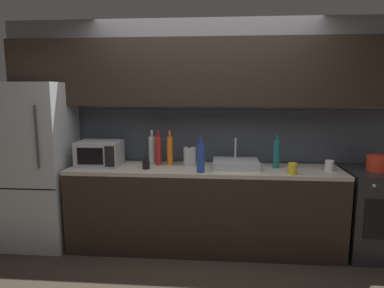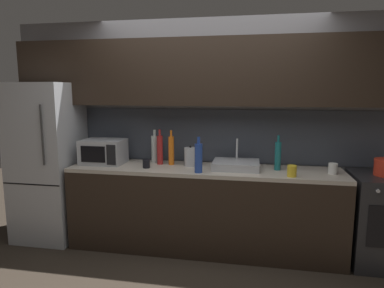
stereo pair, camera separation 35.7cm
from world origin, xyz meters
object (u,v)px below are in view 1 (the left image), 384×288
wine_bottle_orange (170,151)px  mug_yellow (292,169)px  microwave (100,153)px  mug_dark (146,165)px  mug_white (329,165)px  wine_bottle_blue (201,158)px  wine_bottle_red (158,150)px  oven_range (374,213)px  wine_bottle_clear (152,149)px  kettle (190,157)px  refrigerator (40,165)px  wine_bottle_teal (276,154)px  cooking_pot (379,163)px

wine_bottle_orange → mug_yellow: (1.25, -0.31, -0.11)m
microwave → mug_dark: 0.56m
mug_yellow → mug_white: size_ratio=1.04×
wine_bottle_blue → wine_bottle_red: size_ratio=0.93×
microwave → mug_yellow: (2.01, -0.23, -0.08)m
oven_range → mug_dark: mug_dark is taller
wine_bottle_clear → oven_range: bearing=-4.6°
kettle → wine_bottle_blue: (0.13, -0.28, 0.05)m
wine_bottle_blue → wine_bottle_red: (-0.48, 0.30, 0.01)m
microwave → wine_bottle_blue: (1.11, -0.22, 0.02)m
refrigerator → wine_bottle_orange: (1.44, 0.10, 0.16)m
refrigerator → kettle: 1.67m
wine_bottle_blue → mug_white: 1.32m
wine_bottle_blue → oven_range: bearing=6.5°
wine_bottle_teal → mug_yellow: (0.12, -0.26, -0.10)m
kettle → mug_white: size_ratio=2.12×
mug_yellow → cooking_pot: cooking_pot is taller
wine_bottle_orange → wine_bottle_blue: bearing=-40.8°
refrigerator → wine_bottle_clear: (1.22, 0.19, 0.16)m
wine_bottle_orange → cooking_pot: (2.16, -0.10, -0.08)m
oven_range → wine_bottle_teal: wine_bottle_teal is taller
wine_bottle_clear → mug_white: (1.88, -0.21, -0.10)m
wine_bottle_orange → wine_bottle_teal: size_ratio=1.06×
wine_bottle_clear → mug_yellow: bearing=-15.1°
wine_bottle_teal → wine_bottle_blue: bearing=-161.8°
cooking_pot → wine_bottle_clear: bearing=175.4°
kettle → mug_dark: bearing=-158.0°
microwave → mug_dark: (0.54, -0.12, -0.09)m
wine_bottle_orange → mug_dark: (-0.22, -0.21, -0.12)m
oven_range → wine_bottle_red: bearing=177.5°
oven_range → wine_bottle_clear: 2.45m
refrigerator → mug_dark: refrigerator is taller
wine_bottle_orange → wine_bottle_red: wine_bottle_red is taller
microwave → mug_white: bearing=-1.0°
wine_bottle_blue → wine_bottle_clear: bearing=145.2°
wine_bottle_red → cooking_pot: bearing=-2.5°
kettle → mug_dark: kettle is taller
wine_bottle_red → refrigerator: bearing=-175.7°
cooking_pot → mug_dark: bearing=-177.4°
wine_bottle_clear → wine_bottle_teal: bearing=-5.9°
mug_dark → wine_bottle_orange: bearing=43.0°
cooking_pot → kettle: bearing=177.9°
oven_range → wine_bottle_blue: bearing=-173.5°
wine_bottle_red → mug_dark: size_ratio=4.49×
wine_bottle_clear → mug_yellow: 1.53m
refrigerator → wine_bottle_teal: size_ratio=4.98×
oven_range → wine_bottle_blue: wine_bottle_blue is taller
wine_bottle_red → wine_bottle_clear: size_ratio=1.04×
wine_bottle_teal → wine_bottle_red: (-1.27, 0.05, 0.01)m
cooking_pot → wine_bottle_teal: bearing=177.2°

